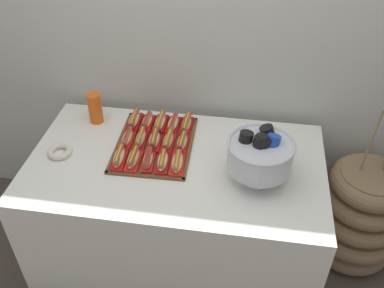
# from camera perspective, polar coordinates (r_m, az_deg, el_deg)

# --- Properties ---
(ground_plane) EXTENTS (10.00, 10.00, 0.00)m
(ground_plane) POSITION_cam_1_polar(r_m,az_deg,el_deg) (2.80, -1.79, -14.51)
(ground_plane) COLOR #4C4238
(back_wall) EXTENTS (6.00, 0.10, 2.60)m
(back_wall) POSITION_cam_1_polar(r_m,az_deg,el_deg) (2.41, -0.03, 15.67)
(back_wall) COLOR beige
(back_wall) RESTS_ON ground_plane
(buffet_table) EXTENTS (1.53, 0.87, 0.78)m
(buffet_table) POSITION_cam_1_polar(r_m,az_deg,el_deg) (2.48, -1.98, -8.82)
(buffet_table) COLOR white
(buffet_table) RESTS_ON ground_plane
(floor_vase) EXTENTS (0.52, 0.52, 1.15)m
(floor_vase) POSITION_cam_1_polar(r_m,az_deg,el_deg) (2.78, 21.17, -8.72)
(floor_vase) COLOR #896B4C
(floor_vase) RESTS_ON ground_plane
(serving_tray) EXTENTS (0.42, 0.54, 0.01)m
(serving_tray) POSITION_cam_1_polar(r_m,az_deg,el_deg) (2.33, -4.96, -0.07)
(serving_tray) COLOR brown
(serving_tray) RESTS_ON buffet_table
(hot_dog_0) EXTENTS (0.08, 0.18, 0.06)m
(hot_dog_0) POSITION_cam_1_polar(r_m,az_deg,el_deg) (2.22, -9.63, -1.75)
(hot_dog_0) COLOR red
(hot_dog_0) RESTS_ON serving_tray
(hot_dog_1) EXTENTS (0.07, 0.17, 0.06)m
(hot_dog_1) POSITION_cam_1_polar(r_m,az_deg,el_deg) (2.21, -7.75, -1.92)
(hot_dog_1) COLOR red
(hot_dog_1) RESTS_ON serving_tray
(hot_dog_2) EXTENTS (0.07, 0.16, 0.06)m
(hot_dog_2) POSITION_cam_1_polar(r_m,az_deg,el_deg) (2.19, -5.85, -2.08)
(hot_dog_2) COLOR red
(hot_dog_2) RESTS_ON serving_tray
(hot_dog_3) EXTENTS (0.07, 0.17, 0.06)m
(hot_dog_3) POSITION_cam_1_polar(r_m,az_deg,el_deg) (2.18, -3.92, -2.31)
(hot_dog_3) COLOR #B21414
(hot_dog_3) RESTS_ON serving_tray
(hot_dog_4) EXTENTS (0.08, 0.17, 0.06)m
(hot_dog_4) POSITION_cam_1_polar(r_m,az_deg,el_deg) (2.17, -1.96, -2.50)
(hot_dog_4) COLOR red
(hot_dog_4) RESTS_ON serving_tray
(hot_dog_5) EXTENTS (0.06, 0.16, 0.06)m
(hot_dog_5) POSITION_cam_1_polar(r_m,az_deg,el_deg) (2.35, -8.59, 0.76)
(hot_dog_5) COLOR red
(hot_dog_5) RESTS_ON serving_tray
(hot_dog_6) EXTENTS (0.06, 0.17, 0.06)m
(hot_dog_6) POSITION_cam_1_polar(r_m,az_deg,el_deg) (2.33, -6.82, 0.69)
(hot_dog_6) COLOR #B21414
(hot_dog_6) RESTS_ON serving_tray
(hot_dog_7) EXTENTS (0.08, 0.17, 0.06)m
(hot_dog_7) POSITION_cam_1_polar(r_m,az_deg,el_deg) (2.31, -5.01, 0.55)
(hot_dog_7) COLOR red
(hot_dog_7) RESTS_ON serving_tray
(hot_dog_8) EXTENTS (0.06, 0.17, 0.06)m
(hot_dog_8) POSITION_cam_1_polar(r_m,az_deg,el_deg) (2.30, -3.18, 0.39)
(hot_dog_8) COLOR red
(hot_dog_8) RESTS_ON serving_tray
(hot_dog_9) EXTENTS (0.06, 0.16, 0.06)m
(hot_dog_9) POSITION_cam_1_polar(r_m,az_deg,el_deg) (2.29, -1.33, 0.21)
(hot_dog_9) COLOR red
(hot_dog_9) RESTS_ON serving_tray
(hot_dog_10) EXTENTS (0.07, 0.18, 0.06)m
(hot_dog_10) POSITION_cam_1_polar(r_m,az_deg,el_deg) (2.47, -7.67, 3.18)
(hot_dog_10) COLOR #B21414
(hot_dog_10) RESTS_ON serving_tray
(hot_dog_11) EXTENTS (0.06, 0.15, 0.06)m
(hot_dog_11) POSITION_cam_1_polar(r_m,az_deg,el_deg) (2.46, -5.97, 2.99)
(hot_dog_11) COLOR red
(hot_dog_11) RESTS_ON serving_tray
(hot_dog_12) EXTENTS (0.07, 0.18, 0.06)m
(hot_dog_12) POSITION_cam_1_polar(r_m,az_deg,el_deg) (2.44, -4.25, 2.87)
(hot_dog_12) COLOR #B21414
(hot_dog_12) RESTS_ON serving_tray
(hot_dog_13) EXTENTS (0.07, 0.16, 0.06)m
(hot_dog_13) POSITION_cam_1_polar(r_m,az_deg,el_deg) (2.43, -2.51, 2.72)
(hot_dog_13) COLOR #B21414
(hot_dog_13) RESTS_ON serving_tray
(hot_dog_14) EXTENTS (0.06, 0.18, 0.06)m
(hot_dog_14) POSITION_cam_1_polar(r_m,az_deg,el_deg) (2.42, -0.76, 2.66)
(hot_dog_14) COLOR red
(hot_dog_14) RESTS_ON serving_tray
(punch_bowl) EXTENTS (0.32, 0.32, 0.27)m
(punch_bowl) POSITION_cam_1_polar(r_m,az_deg,el_deg) (2.05, 9.02, -1.26)
(punch_bowl) COLOR silver
(punch_bowl) RESTS_ON buffet_table
(cup_stack) EXTENTS (0.08, 0.08, 0.18)m
(cup_stack) POSITION_cam_1_polar(r_m,az_deg,el_deg) (2.52, -12.72, 4.66)
(cup_stack) COLOR #EA5B19
(cup_stack) RESTS_ON buffet_table
(donut) EXTENTS (0.13, 0.13, 0.03)m
(donut) POSITION_cam_1_polar(r_m,az_deg,el_deg) (2.36, -17.12, -0.95)
(donut) COLOR silver
(donut) RESTS_ON buffet_table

